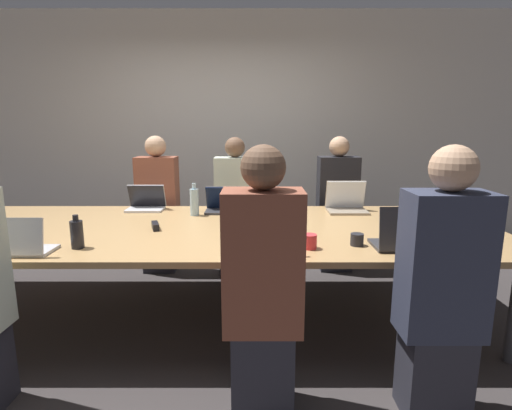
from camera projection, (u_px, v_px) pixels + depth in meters
The scene contains 21 objects.
ground_plane at pixel (204, 316), 3.17m from camera, with size 24.00×24.00×0.00m, color #383333.
curtain_wall at pixel (223, 132), 4.86m from camera, with size 12.00×0.06×2.80m.
conference_table at pixel (202, 232), 3.03m from camera, with size 4.46×1.59×0.73m.
laptop_near_right at pixel (405, 237), 2.45m from camera, with size 0.34×0.28×0.28m.
person_near_right at pixel (443, 290), 1.98m from camera, with size 0.40×0.24×1.40m.
cup_near_right at pixel (358, 240), 2.55m from camera, with size 0.08×0.08×0.08m.
bottle_near_right at pixel (440, 229), 2.58m from camera, with size 0.07×0.07×0.23m.
laptop_far_right at pixel (348, 203), 3.56m from camera, with size 0.35×0.27×0.27m.
person_far_right at pixel (338, 207), 4.08m from camera, with size 0.40×0.24×1.38m.
laptop_far_midleft at pixel (147, 203), 3.63m from camera, with size 0.33×0.23×0.23m.
person_far_midleft at pixel (160, 207), 4.05m from camera, with size 0.40×0.24×1.39m.
laptop_near_left at pixel (21, 243), 2.37m from camera, with size 0.34×0.23×0.24m.
bottle_near_left at pixel (78, 234), 2.49m from camera, with size 0.08×0.08×0.21m.
laptop_far_center at pixel (225, 204), 3.54m from camera, with size 0.33×0.24×0.23m.
person_far_center at pixel (237, 209), 4.00m from camera, with size 0.40×0.24×1.37m.
cup_far_center at pixel (254, 206), 3.55m from camera, with size 0.07×0.07×0.10m.
bottle_far_center at pixel (196, 202), 3.39m from camera, with size 0.07×0.07×0.28m.
laptop_near_midright at pixel (265, 241), 2.39m from camera, with size 0.32×0.27×0.28m.
person_near_midright at pixel (264, 287), 2.02m from camera, with size 0.40×0.24×1.40m.
cup_near_midright at pixel (311, 242), 2.49m from camera, with size 0.09×0.09×0.09m.
stapler at pixel (157, 226), 2.96m from camera, with size 0.09×0.16×0.05m.
Camera 1 is at (0.42, -2.93, 1.49)m, focal length 28.00 mm.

